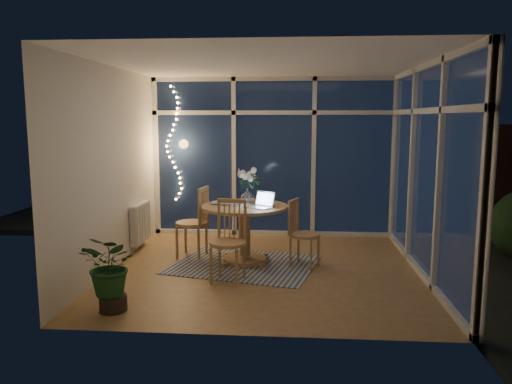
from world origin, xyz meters
TOP-DOWN VIEW (x-y plane):
  - floor at (0.00, 0.00)m, footprint 4.00×4.00m
  - ceiling at (0.00, 0.00)m, footprint 4.00×4.00m
  - wall_back at (0.00, 2.00)m, footprint 4.00×0.04m
  - wall_front at (0.00, -2.00)m, footprint 4.00×0.04m
  - wall_left at (-2.00, 0.00)m, footprint 0.04×4.00m
  - wall_right at (2.00, 0.00)m, footprint 0.04×4.00m
  - window_wall_back at (0.00, 1.96)m, footprint 4.00×0.10m
  - window_wall_right at (1.96, 0.00)m, footprint 0.10×4.00m
  - radiator at (-1.94, 0.90)m, footprint 0.10×0.70m
  - fairy_lights at (-1.65, 1.88)m, footprint 0.24×0.10m
  - garden_patio at (0.50, 5.00)m, footprint 12.00×6.00m
  - garden_fence at (0.00, 5.50)m, footprint 11.00×0.08m
  - neighbour_roof at (0.30, 8.50)m, footprint 7.00×3.00m
  - garden_shrubs at (-0.80, 3.40)m, footprint 0.90×0.90m
  - rug at (-0.31, 0.19)m, footprint 2.13×1.86m
  - dining_table at (-0.31, 0.29)m, footprint 1.39×1.39m
  - chair_left at (-1.09, 0.52)m, footprint 0.54×0.54m
  - chair_right at (0.49, 0.16)m, footprint 0.54×0.54m
  - chair_front at (-0.44, -0.51)m, footprint 0.53×0.53m
  - laptop at (-0.10, 0.12)m, footprint 0.40×0.39m
  - flower_vase at (-0.30, 0.52)m, footprint 0.24×0.24m
  - bowl at (0.02, 0.27)m, footprint 0.18×0.18m
  - newspapers at (-0.53, 0.42)m, footprint 0.49×0.44m
  - phone at (-0.21, 0.17)m, footprint 0.12×0.11m
  - potted_plant at (-1.48, -1.52)m, footprint 0.68×0.65m

SIDE VIEW (x-z plane):
  - garden_patio at x=0.50m, z-range -0.11..-0.01m
  - floor at x=0.00m, z-range 0.00..0.00m
  - rug at x=-0.31m, z-range 0.00..0.01m
  - potted_plant at x=-1.48m, z-range 0.00..0.76m
  - dining_table at x=-0.31m, z-range 0.00..0.79m
  - radiator at x=-1.94m, z-range 0.11..0.69m
  - garden_shrubs at x=-0.80m, z-range 0.00..0.90m
  - chair_right at x=0.49m, z-range 0.00..0.90m
  - chair_front at x=-0.44m, z-range 0.00..0.99m
  - chair_left at x=-1.09m, z-range 0.00..1.01m
  - phone at x=-0.21m, z-range 0.79..0.80m
  - newspapers at x=-0.53m, z-range 0.79..0.81m
  - bowl at x=0.02m, z-range 0.79..0.83m
  - flower_vase at x=-0.30m, z-range 0.79..1.00m
  - laptop at x=-0.10m, z-range 0.79..1.01m
  - garden_fence at x=0.00m, z-range 0.00..1.80m
  - wall_back at x=0.00m, z-range 0.00..2.60m
  - wall_front at x=0.00m, z-range 0.00..2.60m
  - wall_left at x=-2.00m, z-range 0.00..2.60m
  - wall_right at x=2.00m, z-range 0.00..2.60m
  - window_wall_back at x=0.00m, z-range 0.00..2.60m
  - window_wall_right at x=1.96m, z-range 0.00..2.60m
  - fairy_lights at x=-1.65m, z-range 0.60..2.45m
  - neighbour_roof at x=0.30m, z-range 1.10..3.30m
  - ceiling at x=0.00m, z-range 2.60..2.60m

